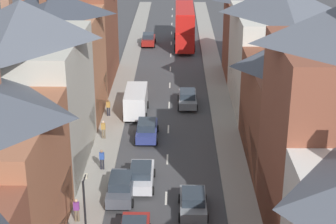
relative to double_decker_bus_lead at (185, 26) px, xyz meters
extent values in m
cube|color=gray|center=(-6.89, -20.59, -2.75)|extent=(2.20, 104.00, 0.14)
cube|color=gray|center=(3.31, -20.59, -2.75)|extent=(2.20, 104.00, 0.14)
cube|color=silver|center=(-1.79, -40.59, -2.81)|extent=(0.14, 1.80, 0.01)
cube|color=silver|center=(-1.79, -34.59, -2.81)|extent=(0.14, 1.80, 0.01)
cube|color=silver|center=(-1.79, -28.59, -2.81)|extent=(0.14, 1.80, 0.01)
cube|color=silver|center=(-1.79, -22.59, -2.81)|extent=(0.14, 1.80, 0.01)
cube|color=silver|center=(-1.79, -16.59, -2.81)|extent=(0.14, 1.80, 0.01)
cube|color=silver|center=(-1.79, -10.59, -2.81)|extent=(0.14, 1.80, 0.01)
cube|color=silver|center=(-1.79, -4.59, -2.81)|extent=(0.14, 1.80, 0.01)
cube|color=silver|center=(-1.79, 1.41, -2.81)|extent=(0.14, 1.80, 0.01)
cube|color=silver|center=(-1.79, 7.41, -2.81)|extent=(0.14, 1.80, 0.01)
cube|color=silver|center=(-1.79, 13.41, -2.81)|extent=(0.14, 1.80, 0.01)
cube|color=silver|center=(-1.79, 19.41, -2.81)|extent=(0.14, 1.80, 0.01)
cube|color=silver|center=(-1.79, 25.41, -2.81)|extent=(0.14, 1.80, 0.01)
cube|color=#BCB7A8|center=(-11.99, -35.60, 2.20)|extent=(8.00, 11.43, 10.04)
cube|color=olive|center=(-8.05, -35.60, -1.22)|extent=(0.12, 10.52, 3.20)
pyramid|color=#565B66|center=(-11.99, -35.60, 8.57)|extent=(8.00, 11.43, 2.70)
cube|color=#99664C|center=(-13.17, -34.82, 9.35)|extent=(0.60, 0.90, 1.55)
cube|color=#B2704C|center=(-11.99, -25.54, 2.03)|extent=(8.00, 8.69, 9.69)
cube|color=#1E5133|center=(-8.05, -25.54, -1.22)|extent=(0.12, 8.00, 3.20)
pyramid|color=#383D47|center=(-11.99, -25.54, 7.87)|extent=(8.00, 8.69, 1.99)
cube|color=brown|center=(-11.99, -15.22, 2.49)|extent=(8.00, 11.95, 10.62)
cube|color=maroon|center=(-8.05, -15.22, -1.22)|extent=(0.12, 10.99, 3.20)
cube|color=maroon|center=(4.47, -44.44, -1.22)|extent=(0.12, 8.01, 3.20)
cube|color=brown|center=(8.41, -34.38, 0.98)|extent=(8.00, 11.41, 7.60)
cube|color=black|center=(4.47, -34.38, -1.22)|extent=(0.12, 10.49, 3.20)
pyramid|color=#474C56|center=(8.41, -34.38, 6.16)|extent=(8.00, 11.41, 2.75)
cube|color=brown|center=(9.09, -36.81, 6.63)|extent=(0.60, 0.90, 0.94)
cube|color=beige|center=(8.41, -22.78, 1.84)|extent=(8.00, 11.80, 9.31)
cube|color=black|center=(4.47, -22.78, -1.22)|extent=(0.12, 10.85, 3.20)
cube|color=brown|center=(8.41, -12.99, 1.46)|extent=(8.00, 7.79, 8.55)
cube|color=black|center=(4.47, -12.99, -1.22)|extent=(0.12, 7.16, 3.20)
cube|color=red|center=(0.01, -0.02, -1.17)|extent=(2.44, 10.80, 2.50)
cube|color=red|center=(0.01, -0.02, 1.23)|extent=(2.44, 10.58, 2.30)
cube|color=red|center=(0.01, -0.02, 2.43)|extent=(2.39, 10.37, 0.10)
cube|color=#28333D|center=(0.01, 5.33, -0.97)|extent=(2.20, 0.10, 1.20)
cube|color=#28333D|center=(0.01, 5.33, 1.33)|extent=(2.20, 0.10, 1.10)
cube|color=#28333D|center=(-1.18, -0.02, -0.92)|extent=(0.06, 9.18, 0.90)
cube|color=#28333D|center=(-1.18, -0.02, 1.33)|extent=(0.06, 9.18, 0.90)
cube|color=yellow|center=(0.01, 5.33, 2.13)|extent=(1.34, 0.08, 0.32)
cylinder|color=black|center=(-1.21, 3.32, -2.32)|extent=(0.30, 1.00, 1.00)
cylinder|color=black|center=(1.23, 3.32, -2.32)|extent=(0.30, 1.00, 1.00)
cylinder|color=black|center=(-1.21, -2.99, -2.32)|extent=(0.30, 1.00, 1.00)
cylinder|color=black|center=(1.23, -2.99, -2.32)|extent=(0.30, 1.00, 1.00)
cube|color=gray|center=(0.01, -22.72, -2.16)|extent=(1.70, 4.37, 0.70)
cube|color=#28333D|center=(0.01, -22.94, -1.51)|extent=(1.46, 2.19, 0.60)
cylinder|color=black|center=(-0.84, -21.37, -2.51)|extent=(0.20, 0.62, 0.62)
cylinder|color=black|center=(0.86, -21.37, -2.51)|extent=(0.20, 0.62, 0.62)
cylinder|color=black|center=(-0.84, -24.08, -2.51)|extent=(0.20, 0.62, 0.62)
cylinder|color=black|center=(0.86, -24.08, -2.51)|extent=(0.20, 0.62, 0.62)
cube|color=silver|center=(-3.59, -38.80, -2.14)|extent=(1.70, 4.21, 0.73)
cube|color=#28333D|center=(-3.59, -39.01, -1.48)|extent=(1.46, 2.10, 0.60)
cylinder|color=black|center=(-4.44, -37.50, -2.51)|extent=(0.20, 0.62, 0.62)
cylinder|color=black|center=(-2.74, -37.50, -2.51)|extent=(0.20, 0.62, 0.62)
cylinder|color=black|center=(-4.44, -40.10, -2.51)|extent=(0.20, 0.62, 0.62)
cylinder|color=black|center=(-2.74, -40.10, -2.51)|extent=(0.20, 0.62, 0.62)
cube|color=#4C515B|center=(-4.89, -40.47, -2.12)|extent=(1.70, 4.41, 0.76)
cube|color=#28333D|center=(-4.89, -40.69, -1.44)|extent=(1.46, 2.21, 0.60)
cylinder|color=black|center=(-5.74, -39.11, -2.51)|extent=(0.20, 0.62, 0.62)
cylinder|color=black|center=(-4.04, -39.11, -2.51)|extent=(0.20, 0.62, 0.62)
cylinder|color=black|center=(-5.74, -41.84, -2.51)|extent=(0.20, 0.62, 0.62)
cylinder|color=black|center=(-4.04, -41.84, -2.51)|extent=(0.20, 0.62, 0.62)
cube|color=maroon|center=(-4.89, 0.29, -2.12)|extent=(1.70, 4.04, 0.77)
cube|color=#28333D|center=(-4.89, 0.09, -1.44)|extent=(1.46, 2.02, 0.60)
cylinder|color=black|center=(-5.74, 1.54, -2.51)|extent=(0.20, 0.62, 0.62)
cylinder|color=black|center=(-4.04, 1.54, -2.51)|extent=(0.20, 0.62, 0.62)
cylinder|color=black|center=(-5.74, -0.96, -2.51)|extent=(0.20, 0.62, 0.62)
cylinder|color=black|center=(-4.04, -0.96, -2.51)|extent=(0.20, 0.62, 0.62)
cube|color=navy|center=(-3.59, -30.55, -2.14)|extent=(1.70, 4.26, 0.73)
cube|color=#28333D|center=(-3.59, -30.76, -1.48)|extent=(1.46, 2.13, 0.60)
cylinder|color=black|center=(-4.44, -29.22, -2.51)|extent=(0.20, 0.62, 0.62)
cylinder|color=black|center=(-2.74, -29.22, -2.51)|extent=(0.20, 0.62, 0.62)
cylinder|color=black|center=(-4.44, -31.87, -2.51)|extent=(0.20, 0.62, 0.62)
cylinder|color=black|center=(-2.74, -31.87, -2.51)|extent=(0.20, 0.62, 0.62)
cube|color=gray|center=(0.01, -42.36, -2.17)|extent=(1.70, 3.83, 0.67)
cube|color=#28333D|center=(0.01, -42.55, -1.54)|extent=(1.46, 1.91, 0.60)
cylinder|color=black|center=(-0.84, -41.18, -2.51)|extent=(0.20, 0.62, 0.62)
cylinder|color=black|center=(0.86, -41.18, -2.51)|extent=(0.20, 0.62, 0.62)
cylinder|color=black|center=(-0.84, -43.55, -2.51)|extent=(0.20, 0.62, 0.62)
cylinder|color=black|center=(0.86, -43.55, -2.51)|extent=(0.20, 0.62, 0.62)
cube|color=white|center=(-4.89, -25.04, -1.46)|extent=(1.96, 5.20, 2.10)
cube|color=#28333D|center=(-4.89, -22.49, -1.16)|extent=(1.76, 0.10, 0.90)
cylinder|color=black|center=(-5.87, -23.48, -2.46)|extent=(0.24, 0.72, 0.72)
cylinder|color=black|center=(-3.91, -23.48, -2.46)|extent=(0.24, 0.72, 0.72)
cylinder|color=black|center=(-5.87, -26.60, -2.46)|extent=(0.24, 0.72, 0.72)
cylinder|color=black|center=(-3.91, -26.60, -2.46)|extent=(0.24, 0.72, 0.72)
cylinder|color=brown|center=(-7.49, -43.77, -2.26)|extent=(0.14, 0.14, 0.84)
cylinder|color=brown|center=(-7.31, -43.77, -2.26)|extent=(0.14, 0.14, 0.84)
cube|color=#723384|center=(-7.40, -43.77, -1.57)|extent=(0.36, 0.22, 0.54)
sphere|color=tan|center=(-7.40, -43.77, -1.18)|extent=(0.22, 0.22, 0.22)
cylinder|color=#23232D|center=(-6.77, -36.61, -2.26)|extent=(0.14, 0.14, 0.84)
cylinder|color=#23232D|center=(-6.59, -36.61, -2.26)|extent=(0.14, 0.14, 0.84)
cube|color=#2D4C9E|center=(-6.68, -36.61, -1.57)|extent=(0.36, 0.22, 0.54)
sphere|color=#9E7051|center=(-6.68, -36.61, -1.18)|extent=(0.22, 0.22, 0.22)
cylinder|color=brown|center=(-7.34, -30.94, -2.26)|extent=(0.14, 0.14, 0.84)
cylinder|color=brown|center=(-7.16, -30.94, -2.26)|extent=(0.14, 0.14, 0.84)
cube|color=#A87A38|center=(-7.25, -30.94, -1.57)|extent=(0.36, 0.22, 0.54)
sphere|color=beige|center=(-7.25, -30.94, -1.18)|extent=(0.22, 0.22, 0.22)
cylinder|color=#23232D|center=(-7.52, -25.80, -2.26)|extent=(0.14, 0.14, 0.84)
cylinder|color=#23232D|center=(-7.34, -25.80, -2.26)|extent=(0.14, 0.14, 0.84)
cube|color=#A87A38|center=(-7.43, -25.80, -1.57)|extent=(0.36, 0.22, 0.54)
sphere|color=brown|center=(-7.43, -25.80, -1.18)|extent=(0.22, 0.22, 0.22)
cylinder|color=black|center=(-6.04, -47.84, 2.58)|extent=(0.08, 0.90, 0.08)
cube|color=beige|center=(-6.04, -47.39, 2.50)|extent=(0.20, 0.32, 0.20)
camera|label=1|loc=(-1.19, -74.35, 16.99)|focal=60.00mm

